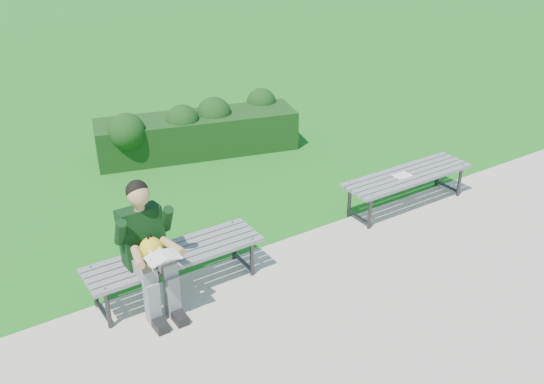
# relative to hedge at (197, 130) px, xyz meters

# --- Properties ---
(ground) EXTENTS (80.00, 80.00, 0.00)m
(ground) POSITION_rel_hedge_xyz_m (-0.50, -2.89, -0.38)
(ground) COLOR #35731A
(ground) RESTS_ON ground
(walkway) EXTENTS (30.00, 3.50, 0.02)m
(walkway) POSITION_rel_hedge_xyz_m (-0.50, -4.64, -0.37)
(walkway) COLOR beige
(walkway) RESTS_ON ground
(hedge) EXTENTS (3.12, 1.51, 0.84)m
(hedge) POSITION_rel_hedge_xyz_m (0.00, 0.00, 0.00)
(hedge) COLOR #174115
(hedge) RESTS_ON ground
(bench_left) EXTENTS (1.80, 0.50, 0.46)m
(bench_left) POSITION_rel_hedge_xyz_m (-1.81, -3.11, 0.04)
(bench_left) COLOR slate
(bench_left) RESTS_ON walkway
(bench_right) EXTENTS (1.80, 0.50, 0.46)m
(bench_right) POSITION_rel_hedge_xyz_m (1.44, -3.05, 0.04)
(bench_right) COLOR slate
(bench_right) RESTS_ON walkway
(seated_boy) EXTENTS (0.56, 0.76, 1.31)m
(seated_boy) POSITION_rel_hedge_xyz_m (-2.11, -3.20, 0.34)
(seated_boy) COLOR gray
(seated_boy) RESTS_ON walkway
(paper_sheet) EXTENTS (0.22, 0.16, 0.01)m
(paper_sheet) POSITION_rel_hedge_xyz_m (1.34, -3.05, 0.09)
(paper_sheet) COLOR white
(paper_sheet) RESTS_ON bench_right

